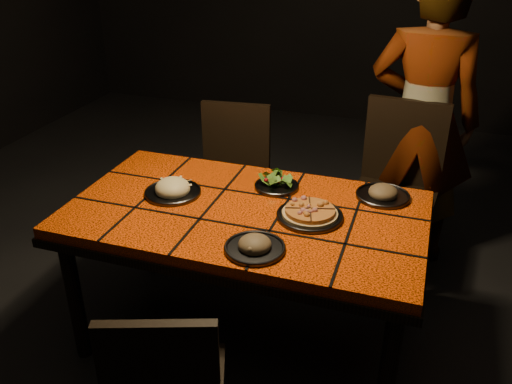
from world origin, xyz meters
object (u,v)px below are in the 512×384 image
(diner, at_px, (423,121))
(plate_pasta, at_px, (173,190))
(chair_far_left, at_px, (233,171))
(dining_table, at_px, (246,224))
(chair_far_right, at_px, (397,179))
(plate_pizza, at_px, (310,214))

(diner, xyz_separation_m, plate_pasta, (-1.07, -1.08, -0.10))
(chair_far_left, xyz_separation_m, diner, (1.06, 0.32, 0.34))
(dining_table, bearing_deg, diner, 57.76)
(chair_far_left, distance_m, plate_pasta, 0.80)
(chair_far_right, bearing_deg, plate_pizza, -104.24)
(diner, bearing_deg, plate_pasta, 48.44)
(dining_table, relative_size, diner, 0.93)
(chair_far_left, bearing_deg, plate_pizza, -56.02)
(dining_table, xyz_separation_m, diner, (0.70, 1.10, 0.20))
(plate_pasta, bearing_deg, plate_pizza, -1.01)
(chair_far_left, distance_m, chair_far_right, 0.98)
(chair_far_left, height_order, chair_far_right, chair_far_right)
(chair_far_right, bearing_deg, diner, 72.00)
(chair_far_left, relative_size, chair_far_right, 0.92)
(chair_far_right, relative_size, diner, 0.58)
(dining_table, height_order, chair_far_left, chair_far_left)
(dining_table, distance_m, chair_far_right, 1.09)
(dining_table, bearing_deg, chair_far_right, 55.91)
(plate_pasta, bearing_deg, dining_table, -4.23)
(plate_pizza, xyz_separation_m, plate_pasta, (-0.67, 0.01, 0.01))
(chair_far_left, bearing_deg, dining_table, -71.63)
(chair_far_right, xyz_separation_m, plate_pizza, (-0.31, -0.88, 0.18))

